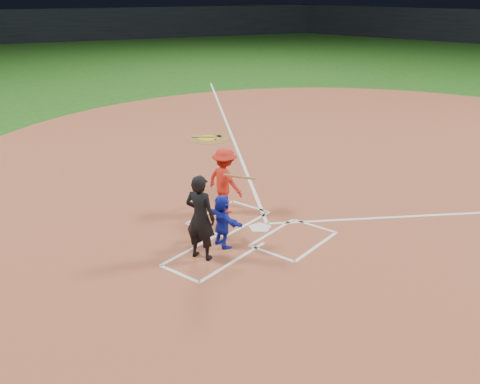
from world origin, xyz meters
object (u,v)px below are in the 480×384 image
Objects in this scene: umpire at (200,217)px; batter_at_plate at (225,181)px; on_deck_circle at (208,138)px; catcher at (223,221)px; home_plate at (260,228)px.

umpire is 1.11× the size of batter_at_plate.
catcher reaches higher than on_deck_circle.
umpire reaches higher than on_deck_circle.
umpire is (-0.12, -1.99, 0.94)m from home_plate.
batter_at_plate is at bearing -45.28° from on_deck_circle.
on_deck_circle is 1.00× the size of batter_at_plate.
home_plate is 2.20m from umpire.
batter_at_plate reaches higher than home_plate.
catcher is at bearing -102.22° from umpire.
umpire reaches higher than batter_at_plate.
batter_at_plate is (-1.30, 0.25, 0.85)m from home_plate.
home_plate is 1.57m from batter_at_plate.
batter_at_plate is (-1.20, 1.52, 0.24)m from catcher.
catcher is (-0.10, -1.28, 0.61)m from home_plate.
umpire is at bearing -49.67° from on_deck_circle.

